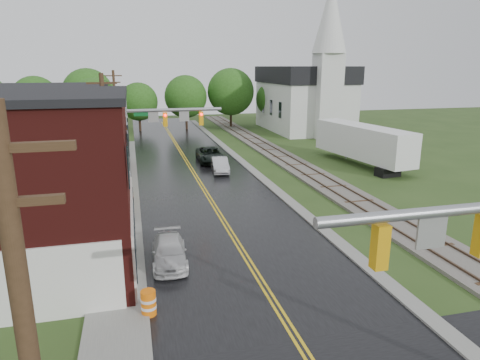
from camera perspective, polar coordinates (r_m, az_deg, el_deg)
name	(u,v)px	position (r m, az deg, el deg)	size (l,w,h in m)	color
main_road	(197,178)	(37.32, -5.78, 0.28)	(10.00, 90.00, 0.02)	black
curb_right	(242,162)	(43.13, 0.33, 2.35)	(0.80, 70.00, 0.12)	gray
sidewalk_left	(122,200)	(32.16, -15.41, -2.60)	(2.40, 50.00, 0.12)	gray
yellow_house	(49,157)	(32.86, -24.16, 2.76)	(8.00, 7.00, 6.40)	tan
darkred_building	(79,148)	(41.65, -20.69, 4.02)	(7.00, 6.00, 4.40)	#3F0F0C
church	(307,91)	(64.70, 8.89, 11.59)	(10.40, 18.40, 20.00)	silver
railroad	(285,159)	(44.47, 6.08, 2.79)	(3.20, 80.00, 0.30)	#59544C
traffic_signal_far	(155,127)	(33.09, -11.20, 6.98)	(7.34, 0.43, 7.20)	gray
utility_pole_b	(107,143)	(28.18, -17.36, 4.72)	(1.80, 0.28, 9.00)	#382616
utility_pole_c	(116,110)	(49.99, -16.22, 8.98)	(1.80, 0.28, 9.00)	#382616
tree_left_c	(41,118)	(46.71, -25.06, 7.54)	(6.00, 6.00, 7.65)	black
tree_left_e	(98,108)	(51.98, -18.45, 9.12)	(6.40, 6.40, 8.16)	black
suv_dark	(210,155)	(43.22, -4.01, 3.34)	(2.45, 5.31, 1.48)	black
sedan_silver	(220,165)	(39.07, -2.70, 2.01)	(1.41, 4.04, 1.33)	#ABABB0
pickup_white	(169,252)	(21.49, -9.41, -9.44)	(1.64, 4.05, 1.17)	silver
semi_trailer	(363,142)	(43.22, 16.06, 4.90)	(4.38, 12.54, 3.87)	black
construction_barrel	(149,303)	(17.56, -12.10, -15.74)	(0.58, 0.58, 1.03)	orange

